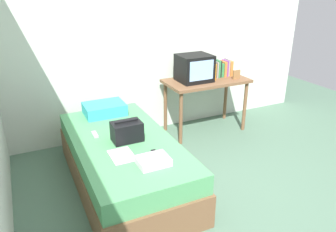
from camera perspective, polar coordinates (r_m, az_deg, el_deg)
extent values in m
plane|color=#4C6B56|center=(3.44, 10.33, -14.43)|extent=(8.00, 8.00, 0.00)
cube|color=silver|center=(4.57, -3.37, 13.10)|extent=(5.20, 0.10, 2.60)
cube|color=brown|center=(3.59, -7.55, -9.31)|extent=(1.00, 2.00, 0.34)
cube|color=#4C935B|center=(3.45, -7.78, -5.53)|extent=(0.97, 1.94, 0.20)
cube|color=brown|center=(4.62, 6.68, 6.07)|extent=(1.16, 0.60, 0.04)
cylinder|color=brown|center=(4.31, 2.24, -0.46)|extent=(0.05, 0.05, 0.73)
cylinder|color=brown|center=(4.85, 13.20, 1.62)|extent=(0.05, 0.05, 0.73)
cylinder|color=brown|center=(4.71, -0.46, 1.61)|extent=(0.05, 0.05, 0.73)
cylinder|color=brown|center=(5.21, 9.98, 3.35)|extent=(0.05, 0.05, 0.73)
cube|color=black|center=(4.50, 4.59, 8.32)|extent=(0.44, 0.38, 0.36)
cube|color=#8CB2E0|center=(4.33, 5.87, 7.86)|extent=(0.35, 0.01, 0.26)
cylinder|color=orange|center=(4.58, 8.02, 7.56)|extent=(0.06, 0.06, 0.22)
cube|color=gray|center=(4.73, 8.19, 8.06)|extent=(0.02, 0.16, 0.23)
cube|color=#337F47|center=(4.75, 8.47, 8.19)|extent=(0.03, 0.16, 0.24)
cube|color=black|center=(4.76, 8.76, 8.19)|extent=(0.02, 0.14, 0.24)
cube|color=#337F47|center=(4.79, 9.11, 7.97)|extent=(0.04, 0.14, 0.19)
cube|color=#CC7233|center=(4.81, 9.52, 8.14)|extent=(0.04, 0.16, 0.22)
cube|color=#7A3D89|center=(4.83, 9.89, 8.24)|extent=(0.03, 0.14, 0.23)
cube|color=gray|center=(4.84, 10.20, 8.37)|extent=(0.02, 0.13, 0.24)
cube|color=#CC7233|center=(4.87, 10.53, 8.24)|extent=(0.04, 0.16, 0.22)
cube|color=olive|center=(4.70, 11.81, 7.07)|extent=(0.11, 0.02, 0.13)
cube|color=#33A8B7|center=(4.05, -10.99, 1.24)|extent=(0.48, 0.36, 0.14)
cube|color=black|center=(3.34, -7.16, -2.69)|extent=(0.30, 0.20, 0.20)
cylinder|color=black|center=(3.29, -7.26, -0.88)|extent=(0.24, 0.02, 0.02)
cube|color=white|center=(3.10, -8.01, -6.81)|extent=(0.21, 0.29, 0.01)
cube|color=black|center=(3.09, -2.10, -6.61)|extent=(0.04, 0.16, 0.02)
cube|color=#B7B7BC|center=(3.54, -12.59, -3.15)|extent=(0.04, 0.14, 0.02)
cube|color=white|center=(2.94, -2.59, -7.80)|extent=(0.28, 0.22, 0.07)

